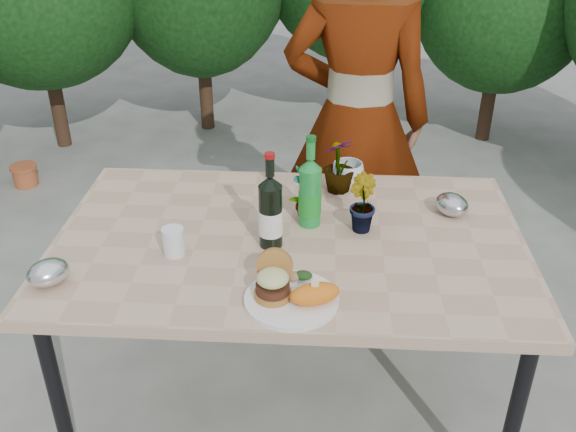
# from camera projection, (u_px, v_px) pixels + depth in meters

# --- Properties ---
(ground) EXTENTS (80.00, 80.00, 0.00)m
(ground) POSITION_uv_depth(u_px,v_px,m) (289.00, 396.00, 2.57)
(ground) COLOR slate
(ground) RESTS_ON ground
(patio_table) EXTENTS (1.60, 1.00, 0.75)m
(patio_table) POSITION_uv_depth(u_px,v_px,m) (289.00, 251.00, 2.22)
(patio_table) COLOR tan
(patio_table) RESTS_ON ground
(shrub_hedge) EXTENTS (6.96, 5.17, 2.33)m
(shrub_hedge) POSITION_uv_depth(u_px,v_px,m) (348.00, 2.00, 3.44)
(shrub_hedge) COLOR #382316
(shrub_hedge) RESTS_ON ground
(dinner_plate) EXTENTS (0.28, 0.28, 0.01)m
(dinner_plate) POSITION_uv_depth(u_px,v_px,m) (292.00, 299.00, 1.88)
(dinner_plate) COLOR white
(dinner_plate) RESTS_ON patio_table
(burger_stack) EXTENTS (0.11, 0.16, 0.11)m
(burger_stack) POSITION_uv_depth(u_px,v_px,m) (273.00, 280.00, 1.87)
(burger_stack) COLOR #B7722D
(burger_stack) RESTS_ON dinner_plate
(sweet_potato) EXTENTS (0.17, 0.12, 0.06)m
(sweet_potato) POSITION_uv_depth(u_px,v_px,m) (315.00, 294.00, 1.84)
(sweet_potato) COLOR orange
(sweet_potato) RESTS_ON dinner_plate
(grilled_veg) EXTENTS (0.08, 0.05, 0.03)m
(grilled_veg) POSITION_uv_depth(u_px,v_px,m) (299.00, 276.00, 1.95)
(grilled_veg) COLOR olive
(grilled_veg) RESTS_ON dinner_plate
(wine_bottle) EXTENTS (0.08, 0.08, 0.34)m
(wine_bottle) POSITION_uv_depth(u_px,v_px,m) (271.00, 213.00, 2.09)
(wine_bottle) COLOR black
(wine_bottle) RESTS_ON patio_table
(sparkling_water) EXTENTS (0.08, 0.08, 0.33)m
(sparkling_water) POSITION_uv_depth(u_px,v_px,m) (310.00, 193.00, 2.21)
(sparkling_water) COLOR #188631
(sparkling_water) RESTS_ON patio_table
(plastic_cup) EXTENTS (0.07, 0.07, 0.09)m
(plastic_cup) POSITION_uv_depth(u_px,v_px,m) (174.00, 242.00, 2.08)
(plastic_cup) COLOR silver
(plastic_cup) RESTS_ON patio_table
(seedling_left) EXTENTS (0.11, 0.13, 0.20)m
(seedling_left) POSITION_uv_depth(u_px,v_px,m) (304.00, 194.00, 2.25)
(seedling_left) COLOR #29531C
(seedling_left) RESTS_ON patio_table
(seedling_mid) EXTENTS (0.13, 0.14, 0.20)m
(seedling_mid) POSITION_uv_depth(u_px,v_px,m) (361.00, 203.00, 2.19)
(seedling_mid) COLOR #2C6021
(seedling_mid) RESTS_ON patio_table
(seedling_right) EXTENTS (0.17, 0.17, 0.22)m
(seedling_right) POSITION_uv_depth(u_px,v_px,m) (339.00, 165.00, 2.44)
(seedling_right) COLOR #1C501B
(seedling_right) RESTS_ON patio_table
(blue_bowl) EXTENTS (0.13, 0.13, 0.10)m
(blue_bowl) POSITION_uv_depth(u_px,v_px,m) (348.00, 174.00, 2.50)
(blue_bowl) COLOR silver
(blue_bowl) RESTS_ON patio_table
(foil_packet_left) EXTENTS (0.17, 0.17, 0.08)m
(foil_packet_left) POSITION_uv_depth(u_px,v_px,m) (48.00, 272.00, 1.94)
(foil_packet_left) COLOR silver
(foil_packet_left) RESTS_ON patio_table
(foil_packet_right) EXTENTS (0.16, 0.17, 0.08)m
(foil_packet_right) POSITION_uv_depth(u_px,v_px,m) (452.00, 204.00, 2.31)
(foil_packet_right) COLOR #ADB0B4
(foil_packet_right) RESTS_ON patio_table
(person) EXTENTS (0.67, 0.47, 1.76)m
(person) POSITION_uv_depth(u_px,v_px,m) (357.00, 121.00, 2.77)
(person) COLOR #9B654D
(person) RESTS_ON ground
(terracotta_pot) EXTENTS (0.17, 0.17, 0.14)m
(terracotta_pot) POSITION_uv_depth(u_px,v_px,m) (25.00, 175.00, 4.13)
(terracotta_pot) COLOR #B0532D
(terracotta_pot) RESTS_ON ground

